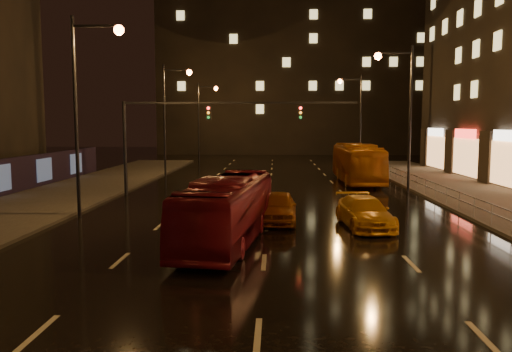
# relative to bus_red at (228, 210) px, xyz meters

# --- Properties ---
(ground) EXTENTS (140.00, 140.00, 0.00)m
(ground) POSITION_rel_bus_red_xyz_m (1.50, 13.14, -1.32)
(ground) COLOR black
(ground) RESTS_ON ground
(sidewalk_left) EXTENTS (7.00, 70.00, 0.15)m
(sidewalk_left) POSITION_rel_bus_red_xyz_m (-12.00, 8.14, -1.25)
(sidewalk_left) COLOR #38332D
(sidewalk_left) RESTS_ON ground
(building_distant) EXTENTS (44.00, 16.00, 36.00)m
(building_distant) POSITION_rel_bus_red_xyz_m (5.50, 65.14, 16.68)
(building_distant) COLOR black
(building_distant) RESTS_ON ground
(traffic_signal) EXTENTS (15.31, 0.32, 6.20)m
(traffic_signal) POSITION_rel_bus_red_xyz_m (-3.56, 13.14, 3.41)
(traffic_signal) COLOR black
(traffic_signal) RESTS_ON ground
(railing_right) EXTENTS (0.05, 56.00, 1.00)m
(railing_right) POSITION_rel_bus_red_xyz_m (11.70, 11.14, -0.43)
(railing_right) COLOR #99999E
(railing_right) RESTS_ON sidewalk_right
(bus_red) EXTENTS (3.40, 9.70, 2.64)m
(bus_red) POSITION_rel_bus_red_xyz_m (0.00, 0.00, 0.00)
(bus_red) COLOR maroon
(bus_red) RESTS_ON ground
(bus_curb) EXTENTS (2.66, 11.29, 3.14)m
(bus_curb) POSITION_rel_bus_red_xyz_m (8.49, 20.90, 0.25)
(bus_curb) COLOR #A45510
(bus_curb) RESTS_ON ground
(taxi_near) EXTENTS (1.90, 4.41, 1.49)m
(taxi_near) POSITION_rel_bus_red_xyz_m (2.00, 4.16, -0.58)
(taxi_near) COLOR #BB5F11
(taxi_near) RESTS_ON ground
(taxi_far) EXTENTS (2.41, 4.96, 1.39)m
(taxi_far) POSITION_rel_bus_red_xyz_m (5.98, 3.14, -0.63)
(taxi_far) COLOR orange
(taxi_far) RESTS_ON ground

